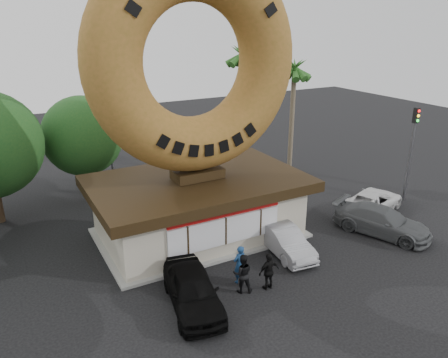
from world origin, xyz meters
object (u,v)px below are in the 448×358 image
Objects in this scene: car_grey at (382,221)px; car_white at (373,201)px; street_lamp at (111,122)px; traffic_signal at (412,143)px; car_silver at (285,241)px; donut_shop at (198,205)px; person_left at (240,264)px; person_center at (243,273)px; giant_donut at (195,62)px; person_right at (269,271)px; car_black at (193,289)px.

car_grey reaches higher than car_white.
street_lamp is 1.53× the size of car_grey.
traffic_signal is 1.46× the size of car_silver.
donut_shop is 5.18m from person_left.
donut_shop is 5.88m from person_center.
car_silver reaches higher than car_white.
giant_donut reaches higher than car_grey.
car_silver is (4.79, -13.93, -3.80)m from street_lamp.
car_silver is 0.80× the size of car_grey.
car_grey reaches higher than car_silver.
car_grey is (10.73, -14.78, -3.72)m from street_lamp.
traffic_signal reaches higher than person_left.
person_left is 1.36m from person_right.
donut_shop is at bearing 60.31° from car_white.
donut_shop reaches higher than person_left.
giant_donut is 15.13m from traffic_signal.
traffic_signal is at bearing -101.63° from car_white.
street_lamp reaches higher than person_right.
car_silver is at bearing -170.16° from traffic_signal.
donut_shop is at bearing 129.02° from car_grey.
street_lamp is 4.61× the size of person_right.
traffic_signal is at bearing -174.63° from person_left.
donut_shop is at bearing 132.51° from car_silver.
donut_shop is 1.84× the size of traffic_signal.
person_center is at bearing -96.56° from donut_shop.
person_center is 1.04× the size of person_right.
person_center is (-0.67, -5.80, -8.36)m from giant_donut.
donut_shop is 2.33× the size of car_white.
street_lamp reaches higher than car_grey.
traffic_signal is 3.50× the size of person_right.
traffic_signal is 1.29× the size of car_black.
donut_shop is 6.18× the size of person_left.
street_lamp is at bearing 28.10° from car_white.
traffic_signal is at bearing -37.14° from street_lamp.
car_grey is (9.27, 0.32, -0.15)m from person_left.
giant_donut is at bearing -101.26° from person_left.
car_black is (-2.59, -0.61, -0.10)m from person_left.
person_left is at bearing -84.50° from street_lamp.
giant_donut reaches higher than person_right.
giant_donut is 2.27× the size of car_white.
street_lamp is at bearing -91.26° from person_left.
car_black is (-16.99, -3.70, -3.07)m from traffic_signal.
person_center is (-0.67, -5.78, -0.87)m from donut_shop.
traffic_signal is at bearing 15.53° from car_silver.
car_black is 14.13m from car_white.
car_black is at bearing 6.44° from person_left.
person_left is 0.35× the size of car_grey.
person_center is 1.18m from person_right.
giant_donut is 1.36× the size of street_lamp.
person_right is 3.47m from car_black.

